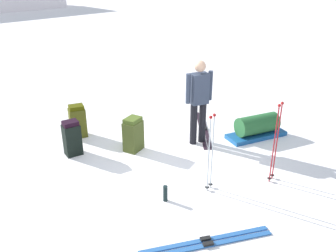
# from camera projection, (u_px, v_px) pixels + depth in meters

# --- Properties ---
(ground_plane) EXTENTS (80.00, 80.00, 0.00)m
(ground_plane) POSITION_uv_depth(u_px,v_px,m) (168.00, 160.00, 6.70)
(ground_plane) COLOR white
(skier_standing) EXTENTS (0.56, 0.29, 1.70)m
(skier_standing) POSITION_uv_depth(u_px,v_px,m) (199.00, 98.00, 6.98)
(skier_standing) COLOR black
(skier_standing) RESTS_ON ground_plane
(ski_pair_near) EXTENTS (1.74, 0.80, 0.05)m
(ski_pair_near) POSITION_uv_depth(u_px,v_px,m) (207.00, 242.00, 4.71)
(ski_pair_near) COLOR #285CA2
(ski_pair_near) RESTS_ON ground_plane
(ski_pair_far) EXTENTS (1.25, 1.64, 0.05)m
(ski_pair_far) POSITION_uv_depth(u_px,v_px,m) (203.00, 129.00, 7.94)
(ski_pair_far) COLOR black
(ski_pair_far) RESTS_ON ground_plane
(backpack_large_dark) EXTENTS (0.38, 0.33, 0.70)m
(backpack_large_dark) POSITION_uv_depth(u_px,v_px,m) (78.00, 121.00, 7.50)
(backpack_large_dark) COLOR #484A15
(backpack_large_dark) RESTS_ON ground_plane
(backpack_bright) EXTENTS (0.32, 0.27, 0.69)m
(backpack_bright) POSITION_uv_depth(u_px,v_px,m) (72.00, 138.00, 6.78)
(backpack_bright) COLOR black
(backpack_bright) RESTS_ON ground_plane
(backpack_small_spare) EXTENTS (0.44, 0.39, 0.68)m
(backpack_small_spare) POSITION_uv_depth(u_px,v_px,m) (133.00, 134.00, 6.94)
(backpack_small_spare) COLOR #414B1E
(backpack_small_spare) RESTS_ON ground_plane
(ski_poles_planted_near) EXTENTS (0.17, 0.10, 1.31)m
(ski_poles_planted_near) POSITION_uv_depth(u_px,v_px,m) (211.00, 149.00, 5.55)
(ski_poles_planted_near) COLOR #AFB9BE
(ski_poles_planted_near) RESTS_ON ground_plane
(ski_poles_planted_far) EXTENTS (0.19, 0.11, 1.39)m
(ski_poles_planted_far) POSITION_uv_depth(u_px,v_px,m) (276.00, 139.00, 5.78)
(ski_poles_planted_far) COLOR maroon
(ski_poles_planted_far) RESTS_ON ground_plane
(gear_sled) EXTENTS (1.34, 0.71, 0.49)m
(gear_sled) POSITION_uv_depth(u_px,v_px,m) (257.00, 127.00, 7.51)
(gear_sled) COLOR #17508F
(gear_sled) RESTS_ON ground_plane
(thermos_bottle) EXTENTS (0.07, 0.07, 0.26)m
(thermos_bottle) POSITION_uv_depth(u_px,v_px,m) (165.00, 193.00, 5.51)
(thermos_bottle) COLOR black
(thermos_bottle) RESTS_ON ground_plane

